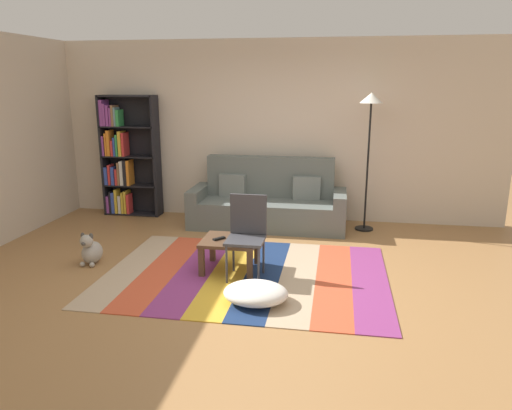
{
  "coord_description": "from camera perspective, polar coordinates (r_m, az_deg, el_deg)",
  "views": [
    {
      "loc": [
        0.93,
        -4.77,
        2.07
      ],
      "look_at": [
        -0.01,
        0.7,
        0.65
      ],
      "focal_mm": 33.71,
      "sensor_mm": 36.0,
      "label": 1
    }
  ],
  "objects": [
    {
      "name": "rug",
      "position": [
        5.38,
        -1.22,
        -8.24
      ],
      "size": [
        3.08,
        2.27,
        0.01
      ],
      "color": "tan",
      "rests_on": "ground_plane"
    },
    {
      "name": "tv_remote",
      "position": [
        5.38,
        -4.41,
        -3.99
      ],
      "size": [
        0.13,
        0.14,
        0.02
      ],
      "primitive_type": "cube",
      "rotation": [
        0.0,
        0.0,
        -0.7
      ],
      "color": "black",
      "rests_on": "coffee_table"
    },
    {
      "name": "ground_plane",
      "position": [
        5.28,
        -1.24,
        -8.73
      ],
      "size": [
        14.0,
        14.0,
        0.0
      ],
      "primitive_type": "plane",
      "color": "#9E7042"
    },
    {
      "name": "coffee_table",
      "position": [
        5.41,
        -3.09,
        -4.74
      ],
      "size": [
        0.62,
        0.55,
        0.36
      ],
      "color": "#513826",
      "rests_on": "rug"
    },
    {
      "name": "bookshelf",
      "position": [
        7.9,
        -15.38,
        5.32
      ],
      "size": [
        0.9,
        0.28,
        1.88
      ],
      "color": "black",
      "rests_on": "ground_plane"
    },
    {
      "name": "couch",
      "position": [
        7.08,
        1.44,
        0.16
      ],
      "size": [
        2.26,
        0.8,
        1.0
      ],
      "color": "#59605B",
      "rests_on": "ground_plane"
    },
    {
      "name": "dog",
      "position": [
        5.97,
        -18.98,
        -5.14
      ],
      "size": [
        0.22,
        0.35,
        0.4
      ],
      "color": "#9E998E",
      "rests_on": "ground_plane"
    },
    {
      "name": "pouf",
      "position": [
        4.69,
        -0.03,
        -10.41
      ],
      "size": [
        0.63,
        0.51,
        0.19
      ],
      "primitive_type": "ellipsoid",
      "color": "white",
      "rests_on": "rug"
    },
    {
      "name": "back_wall",
      "position": [
        7.42,
        2.46,
        8.76
      ],
      "size": [
        6.8,
        0.1,
        2.7
      ],
      "primitive_type": "cube",
      "color": "beige",
      "rests_on": "ground_plane"
    },
    {
      "name": "folding_chair",
      "position": [
        5.18,
        -1.09,
        -2.91
      ],
      "size": [
        0.4,
        0.4,
        0.9
      ],
      "rotation": [
        0.0,
        0.0,
        -0.71
      ],
      "color": "#38383D",
      "rests_on": "ground_plane"
    },
    {
      "name": "standing_lamp",
      "position": [
        6.86,
        13.43,
        10.18
      ],
      "size": [
        0.32,
        0.32,
        1.94
      ],
      "color": "black",
      "rests_on": "ground_plane"
    }
  ]
}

